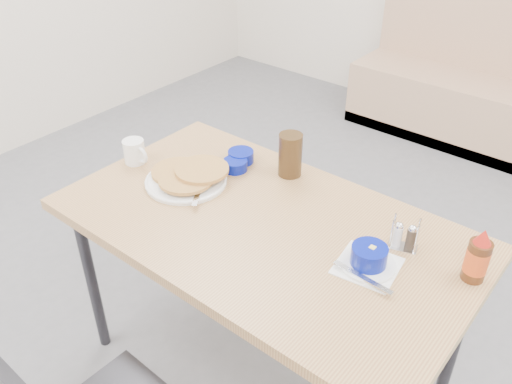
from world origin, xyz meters
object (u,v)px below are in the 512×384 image
Objects in this scene: pancake_plate at (187,177)px; amber_tumbler at (290,155)px; dining_table at (264,237)px; creamer_bowl at (241,156)px; coffee_mug at (135,151)px; butter_bowl at (235,165)px; booth_bench at (496,96)px; grits_setting at (369,259)px; syrup_bottle at (477,258)px; condiment_caddy at (404,238)px.

pancake_plate is 0.39m from amber_tumbler.
creamer_bowl is at bearing 141.55° from dining_table.
coffee_mug is 0.40m from butter_bowl.
amber_tumbler reaches higher than dining_table.
coffee_mug is at bearing -104.02° from booth_bench.
booth_bench is 2.58m from grits_setting.
creamer_bowl is 0.57× the size of syrup_bottle.
grits_setting is 0.30m from syrup_bottle.
coffee_mug is at bearing -174.28° from pancake_plate.
booth_bench is 6.12× the size of pancake_plate.
grits_setting is at bearing 1.91° from coffee_mug.
condiment_caddy reaches higher than butter_bowl.
grits_setting is 0.69m from butter_bowl.
grits_setting is at bearing -81.43° from booth_bench.
condiment_caddy is (0.53, -0.13, -0.05)m from amber_tumbler.
creamer_bowl is at bearing 40.01° from coffee_mug.
grits_setting is at bearing -150.24° from syrup_bottle.
dining_table is 0.46m from condiment_caddy.
coffee_mug is 0.69× the size of syrup_bottle.
creamer_bowl is at bearing 76.94° from pancake_plate.
condiment_caddy reaches higher than dining_table.
coffee_mug is 0.73× the size of amber_tumbler.
coffee_mug is 0.41m from creamer_bowl.
pancake_plate is at bearing -179.42° from grits_setting.
creamer_bowl is (0.32, 0.27, -0.03)m from coffee_mug.
pancake_plate is at bearing -98.46° from booth_bench.
booth_bench reaches higher than pancake_plate.
pancake_plate reaches higher than creamer_bowl.
condiment_caddy is (1.05, 0.18, -0.01)m from coffee_mug.
syrup_bottle is (1.28, 0.18, 0.03)m from coffee_mug.
amber_tumbler is at bearing 150.61° from grits_setting.
booth_bench is 8.64× the size of grits_setting.
coffee_mug is 1.14× the size of condiment_caddy.
condiment_caddy is at bearing -79.96° from booth_bench.
amber_tumbler is at bearing 47.67° from pancake_plate.
coffee_mug reaches higher than grits_setting.
dining_table is 0.65m from coffee_mug.
booth_bench is at bearing 82.01° from condiment_caddy.
pancake_plate is 2.89× the size of condiment_caddy.
coffee_mug is 0.61m from amber_tumbler.
amber_tumbler is 0.95× the size of syrup_bottle.
booth_bench is 1.36× the size of dining_table.
syrup_bottle reaches higher than grits_setting.
coffee_mug reaches higher than dining_table.
pancake_plate reaches higher than dining_table.
syrup_bottle is at bearing -4.91° from creamer_bowl.
pancake_plate is at bearing -171.20° from syrup_bottle.
grits_setting is 1.24× the size of syrup_bottle.
butter_bowl is 0.94m from syrup_bottle.
amber_tumbler is (0.18, 0.11, 0.06)m from butter_bowl.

